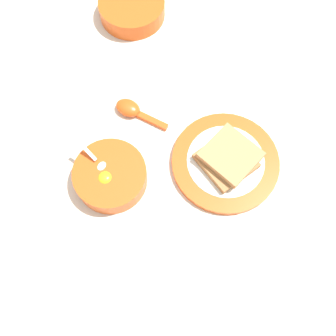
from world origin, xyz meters
name	(u,v)px	position (x,y,z in m)	size (l,w,h in m)	color
ground_plane	(160,118)	(0.00, 0.00, 0.00)	(3.00, 3.00, 0.00)	silver
egg_bowl	(109,175)	(0.17, 0.00, 0.02)	(0.15, 0.16, 0.08)	#DB5119
toast_plate	(225,162)	(0.01, 0.17, 0.01)	(0.22, 0.22, 0.02)	#DB5119
toast_sandwich	(228,158)	(0.01, 0.18, 0.03)	(0.13, 0.13, 0.03)	#9E7042
soup_spoon	(132,110)	(0.02, -0.06, 0.01)	(0.05, 0.13, 0.03)	#DB5119
congee_bowl	(132,8)	(-0.20, -0.22, 0.02)	(0.16, 0.16, 0.04)	#DB5119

